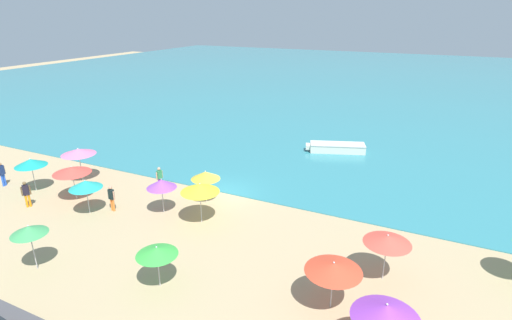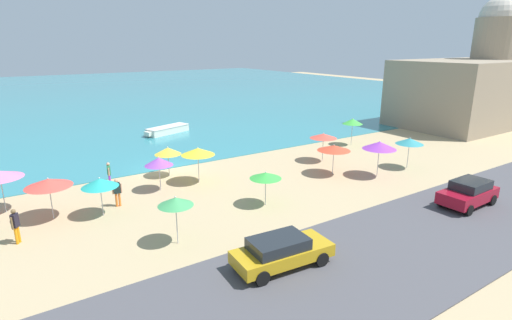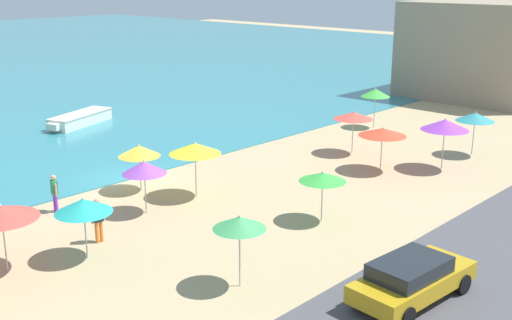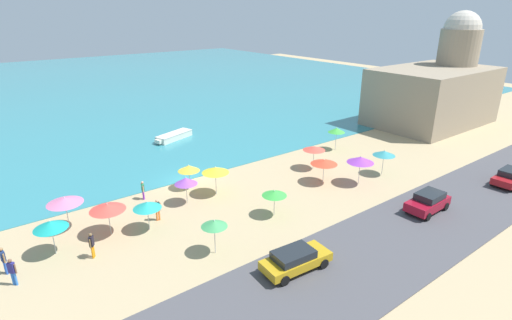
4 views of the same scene
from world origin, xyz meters
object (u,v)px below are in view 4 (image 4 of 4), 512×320
beach_umbrella_5 (384,153)px  beach_umbrella_12 (65,201)px  beach_umbrella_9 (337,130)px  bather_2 (12,270)px  harbor_fortress (438,88)px  beach_umbrella_0 (147,205)px  beach_umbrella_4 (214,224)px  parked_car_2 (510,177)px  beach_umbrella_13 (189,168)px  beach_umbrella_1 (215,170)px  beach_umbrella_7 (107,207)px  beach_umbrella_2 (360,160)px  bather_3 (3,259)px  parked_car_1 (295,259)px  parked_car_0 (428,202)px  beach_umbrella_3 (186,181)px  bather_0 (157,209)px  beach_umbrella_8 (274,193)px  bather_4 (92,244)px  beach_umbrella_11 (50,225)px  bather_1 (143,189)px  beach_umbrella_10 (314,148)px  skiff_nearshore (174,136)px  beach_umbrella_6 (324,162)px

beach_umbrella_5 → beach_umbrella_12: beach_umbrella_12 is taller
beach_umbrella_5 → beach_umbrella_9: beach_umbrella_9 is taller
bather_2 → harbor_fortress: bearing=5.2°
beach_umbrella_0 → beach_umbrella_4: (2.24, -5.43, 0.21)m
harbor_fortress → parked_car_2: bearing=-133.2°
beach_umbrella_5 → beach_umbrella_13: bearing=152.7°
beach_umbrella_1 → beach_umbrella_5: (15.15, -5.97, -0.09)m
beach_umbrella_12 → beach_umbrella_7: bearing=-49.1°
beach_umbrella_9 → beach_umbrella_2: bearing=-125.1°
beach_umbrella_4 → bather_3: (-11.23, 5.82, -1.17)m
parked_car_1 → parked_car_2: parked_car_2 is taller
parked_car_0 → parked_car_1: 13.46m
beach_umbrella_1 → beach_umbrella_0: bearing=-163.2°
bather_3 → beach_umbrella_3: bearing=7.4°
beach_umbrella_5 → bather_0: beach_umbrella_5 is taller
beach_umbrella_3 → beach_umbrella_8: size_ratio=1.10×
parked_car_2 → bather_4: bearing=161.3°
beach_umbrella_11 → bather_4: size_ratio=1.38×
beach_umbrella_1 → beach_umbrella_8: size_ratio=1.21×
parked_car_2 → beach_umbrella_7: bearing=156.9°
bather_0 → bather_1: size_ratio=1.06×
beach_umbrella_10 → beach_umbrella_12: 22.61m
beach_umbrella_3 → beach_umbrella_2: bearing=-22.7°
bather_3 → harbor_fortress: 53.54m
parked_car_1 → beach_umbrella_5: bearing=19.8°
beach_umbrella_8 → beach_umbrella_9: 17.24m
beach_umbrella_13 → skiff_nearshore: size_ratio=0.42×
beach_umbrella_2 → beach_umbrella_12: 24.37m
beach_umbrella_4 → parked_car_0: 17.22m
parked_car_0 → beach_umbrella_8: bearing=145.5°
beach_umbrella_1 → beach_umbrella_8: bearing=-75.3°
beach_umbrella_8 → harbor_fortress: bearing=11.9°
beach_umbrella_5 → parked_car_2: (7.03, -8.57, -1.35)m
beach_umbrella_11 → bather_0: (7.22, 0.08, -1.18)m
beach_umbrella_11 → parked_car_2: size_ratio=0.61×
beach_umbrella_6 → beach_umbrella_9: beach_umbrella_9 is taller
skiff_nearshore → parked_car_0: bearing=-75.5°
beach_umbrella_7 → harbor_fortress: size_ratio=0.14×
beach_umbrella_13 → harbor_fortress: 38.62m
bather_2 → skiff_nearshore: size_ratio=0.33×
bather_3 → skiff_nearshore: bather_3 is taller
beach_umbrella_7 → beach_umbrella_12: bearing=130.9°
beach_umbrella_3 → beach_umbrella_12: (-8.80, 1.50, 0.31)m
bather_1 → skiff_nearshore: 16.32m
bather_0 → beach_umbrella_10: bearing=1.1°
beach_umbrella_4 → parked_car_0: size_ratio=0.62×
beach_umbrella_6 → skiff_nearshore: bearing=104.3°
beach_umbrella_12 → harbor_fortress: bearing=0.1°
bather_4 → harbor_fortress: size_ratio=0.10×
beach_umbrella_3 → bather_2: bearing=-165.9°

